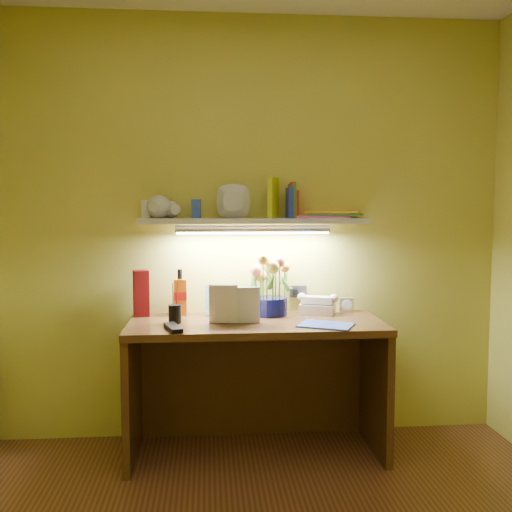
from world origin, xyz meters
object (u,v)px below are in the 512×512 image
Objects in this scene: flower_bouquet at (270,285)px; desk_clock at (346,305)px; telephone at (318,304)px; whisky_bottle at (180,292)px; desk at (256,387)px.

desk_clock is (0.47, 0.07, -0.14)m from flower_bouquet.
telephone is 0.74× the size of whisky_bottle.
desk_clock is (0.19, 0.06, -0.02)m from telephone.
desk is 0.59m from flower_bouquet.
flower_bouquet reaches higher than desk_clock.
telephone is (0.29, 0.01, -0.12)m from flower_bouquet.
desk_clock is 1.00m from whisky_bottle.
flower_bouquet reaches higher than telephone.
desk is at bearing -149.12° from desk_clock.
flower_bouquet is 0.50m from desk_clock.
desk is 0.61m from telephone.
telephone reaches higher than desk_clock.
desk is 7.00× the size of telephone.
flower_bouquet is 0.52m from whisky_bottle.
whisky_bottle is at bearing -162.25° from telephone.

